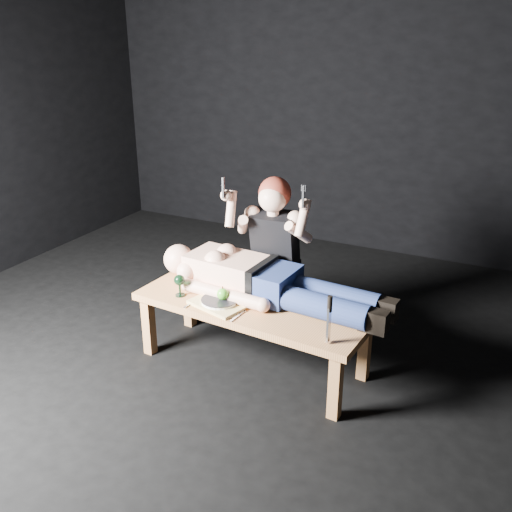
% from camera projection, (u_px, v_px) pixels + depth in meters
% --- Properties ---
extents(ground, '(5.00, 5.00, 0.00)m').
position_uv_depth(ground, '(217.00, 364.00, 3.74)').
color(ground, black).
rests_on(ground, ground).
extents(back_wall, '(5.00, 0.00, 5.00)m').
position_uv_depth(back_wall, '(349.00, 91.00, 5.25)').
color(back_wall, black).
rests_on(back_wall, ground).
extents(table, '(1.53, 0.67, 0.45)m').
position_uv_depth(table, '(253.00, 334.00, 3.65)').
color(table, '#B27C43').
rests_on(table, ground).
extents(lying_man, '(1.55, 0.57, 0.27)m').
position_uv_depth(lying_man, '(269.00, 278.00, 3.60)').
color(lying_man, '#DEAC8D').
rests_on(lying_man, table).
extents(kneeling_woman, '(0.69, 0.76, 1.20)m').
position_uv_depth(kneeling_woman, '(278.00, 254.00, 3.92)').
color(kneeling_woman, black).
rests_on(kneeling_woman, ground).
extents(serving_tray, '(0.39, 0.33, 0.02)m').
position_uv_depth(serving_tray, '(220.00, 303.00, 3.54)').
color(serving_tray, tan).
rests_on(serving_tray, table).
extents(plate, '(0.28, 0.28, 0.02)m').
position_uv_depth(plate, '(220.00, 301.00, 3.53)').
color(plate, white).
rests_on(plate, serving_tray).
extents(apple, '(0.07, 0.07, 0.07)m').
position_uv_depth(apple, '(223.00, 294.00, 3.51)').
color(apple, '#318D1C').
rests_on(apple, plate).
extents(goblet, '(0.08, 0.08, 0.15)m').
position_uv_depth(goblet, '(180.00, 285.00, 3.64)').
color(goblet, black).
rests_on(goblet, table).
extents(fork_flat, '(0.02, 0.16, 0.01)m').
position_uv_depth(fork_flat, '(192.00, 303.00, 3.56)').
color(fork_flat, '#B2B2B7').
rests_on(fork_flat, table).
extents(knife_flat, '(0.03, 0.16, 0.01)m').
position_uv_depth(knife_flat, '(238.00, 316.00, 3.40)').
color(knife_flat, '#B2B2B7').
rests_on(knife_flat, table).
extents(spoon_flat, '(0.11, 0.13, 0.01)m').
position_uv_depth(spoon_flat, '(243.00, 306.00, 3.52)').
color(spoon_flat, '#B2B2B7').
rests_on(spoon_flat, table).
extents(carving_knife, '(0.04, 0.04, 0.28)m').
position_uv_depth(carving_knife, '(329.00, 320.00, 3.07)').
color(carving_knife, '#B2B2B7').
rests_on(carving_knife, table).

